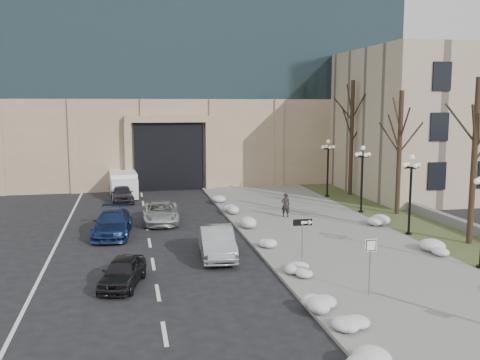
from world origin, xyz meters
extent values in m
plane|color=black|center=(0.00, 0.00, 0.00)|extent=(160.00, 160.00, 0.00)
cube|color=gray|center=(3.50, 14.00, 0.06)|extent=(9.00, 40.00, 0.12)
cube|color=gray|center=(-1.00, 14.00, 0.07)|extent=(0.30, 40.00, 0.14)
cube|color=#3D4B25|center=(10.00, 14.00, 0.05)|extent=(4.00, 40.00, 0.10)
cube|color=slate|center=(12.00, 16.00, 0.35)|extent=(0.50, 30.00, 0.70)
cube|color=tan|center=(-2.00, 42.00, 4.00)|extent=(40.00, 20.00, 8.00)
cube|color=black|center=(-4.00, 33.00, 3.00)|extent=(6.00, 2.50, 6.00)
cube|color=tan|center=(-4.00, 31.60, 6.30)|extent=(7.50, 0.60, 0.60)
cube|color=tan|center=(-7.50, 31.60, 3.00)|extent=(0.60, 0.60, 6.00)
cube|color=tan|center=(-0.50, 31.60, 3.00)|extent=(0.60, 0.60, 6.00)
cube|color=tan|center=(22.00, 28.00, 6.00)|extent=(22.00, 18.00, 12.00)
cube|color=black|center=(14.00, 19.00, 2.50)|extent=(1.40, 0.25, 2.00)
cube|color=black|center=(14.00, 19.00, 6.00)|extent=(1.40, 0.25, 2.00)
cube|color=black|center=(14.00, 19.00, 9.50)|extent=(1.40, 0.25, 2.00)
imported|color=black|center=(-7.89, 7.13, 0.61)|extent=(2.31, 3.84, 1.22)
imported|color=#A1A3A8|center=(-3.31, 10.50, 0.76)|extent=(1.93, 4.73, 1.53)
imported|color=navy|center=(-8.52, 16.11, 0.73)|extent=(2.44, 5.19, 1.46)
imported|color=silver|center=(-5.55, 18.97, 0.66)|extent=(2.45, 4.88, 1.33)
imported|color=#2D2C31|center=(-8.07, 26.96, 0.68)|extent=(1.95, 4.13, 1.36)
imported|color=black|center=(2.64, 18.45, 0.93)|extent=(0.62, 0.44, 1.62)
cube|color=white|center=(-8.02, 30.78, 0.97)|extent=(2.40, 4.96, 1.94)
cube|color=white|center=(-7.86, 27.88, 0.87)|extent=(2.12, 1.66, 1.55)
cylinder|color=black|center=(-8.84, 28.02, 0.34)|extent=(0.28, 0.69, 0.68)
cylinder|color=black|center=(-6.90, 28.13, 0.34)|extent=(0.28, 0.69, 0.68)
cylinder|color=black|center=(-9.07, 32.18, 0.34)|extent=(0.28, 0.69, 0.68)
cylinder|color=black|center=(-7.13, 32.29, 0.34)|extent=(0.28, 0.69, 0.68)
cylinder|color=slate|center=(0.09, 7.35, 1.21)|extent=(0.06, 0.06, 2.42)
cube|color=black|center=(0.09, 7.35, 2.32)|extent=(0.88, 0.07, 0.30)
cube|color=white|center=(0.23, 7.32, 2.32)|extent=(0.42, 0.03, 0.11)
cone|color=white|center=(0.46, 7.31, 2.32)|extent=(0.21, 0.25, 0.24)
cylinder|color=slate|center=(1.69, 3.76, 1.17)|extent=(0.06, 0.06, 2.33)
cube|color=white|center=(1.69, 3.76, 2.12)|extent=(0.51, 0.07, 0.51)
cube|color=black|center=(1.69, 3.73, 2.12)|extent=(0.45, 0.04, 0.45)
cube|color=white|center=(1.69, 3.73, 2.12)|extent=(0.38, 0.03, 0.38)
ellipsoid|color=silver|center=(-0.85, -1.69, 0.30)|extent=(1.10, 1.60, 0.36)
ellipsoid|color=silver|center=(-0.85, 2.71, 0.30)|extent=(1.10, 1.60, 0.36)
ellipsoid|color=silver|center=(-0.35, 6.83, 0.30)|extent=(1.10, 1.60, 0.36)
ellipsoid|color=silver|center=(-0.49, 11.03, 0.30)|extent=(1.10, 1.60, 0.36)
ellipsoid|color=silver|center=(-0.74, 16.14, 0.30)|extent=(1.10, 1.60, 0.36)
ellipsoid|color=silver|center=(-0.45, 20.60, 0.30)|extent=(1.10, 1.60, 0.36)
ellipsoid|color=silver|center=(-0.83, 25.14, 0.30)|extent=(1.10, 1.60, 0.36)
ellipsoid|color=silver|center=(7.89, 8.59, 0.30)|extent=(1.10, 1.60, 0.36)
ellipsoid|color=silver|center=(7.52, 15.25, 0.30)|extent=(1.10, 1.60, 0.36)
ellipsoid|color=silver|center=(-0.48, 0.73, 0.30)|extent=(1.10, 1.60, 0.36)
cylinder|color=black|center=(8.30, 6.00, 0.10)|extent=(0.36, 0.36, 0.20)
sphere|color=silver|center=(7.85, 6.00, 4.15)|extent=(0.28, 0.28, 0.28)
sphere|color=silver|center=(8.30, 6.45, 4.15)|extent=(0.28, 0.28, 0.28)
cylinder|color=black|center=(8.30, 12.50, 0.10)|extent=(0.36, 0.36, 0.20)
cylinder|color=black|center=(8.30, 12.50, 2.00)|extent=(0.14, 0.14, 4.00)
cylinder|color=black|center=(8.30, 12.50, 4.00)|extent=(0.10, 0.90, 0.10)
cylinder|color=black|center=(8.30, 12.50, 4.00)|extent=(0.90, 0.10, 0.10)
sphere|color=silver|center=(8.30, 12.50, 4.60)|extent=(0.32, 0.32, 0.32)
sphere|color=silver|center=(8.75, 12.50, 4.15)|extent=(0.28, 0.28, 0.28)
sphere|color=silver|center=(7.85, 12.50, 4.15)|extent=(0.28, 0.28, 0.28)
sphere|color=silver|center=(8.30, 12.95, 4.15)|extent=(0.28, 0.28, 0.28)
sphere|color=silver|center=(8.30, 12.05, 4.15)|extent=(0.28, 0.28, 0.28)
cylinder|color=black|center=(8.30, 19.00, 0.10)|extent=(0.36, 0.36, 0.20)
cylinder|color=black|center=(8.30, 19.00, 2.00)|extent=(0.14, 0.14, 4.00)
cylinder|color=black|center=(8.30, 19.00, 4.00)|extent=(0.10, 0.90, 0.10)
cylinder|color=black|center=(8.30, 19.00, 4.00)|extent=(0.90, 0.10, 0.10)
sphere|color=silver|center=(8.30, 19.00, 4.60)|extent=(0.32, 0.32, 0.32)
sphere|color=silver|center=(8.75, 19.00, 4.15)|extent=(0.28, 0.28, 0.28)
sphere|color=silver|center=(7.85, 19.00, 4.15)|extent=(0.28, 0.28, 0.28)
sphere|color=silver|center=(8.30, 19.45, 4.15)|extent=(0.28, 0.28, 0.28)
sphere|color=silver|center=(8.30, 18.55, 4.15)|extent=(0.28, 0.28, 0.28)
cylinder|color=black|center=(8.30, 25.50, 0.10)|extent=(0.36, 0.36, 0.20)
cylinder|color=black|center=(8.30, 25.50, 2.00)|extent=(0.14, 0.14, 4.00)
cylinder|color=black|center=(8.30, 25.50, 4.00)|extent=(0.10, 0.90, 0.10)
cylinder|color=black|center=(8.30, 25.50, 4.00)|extent=(0.90, 0.10, 0.10)
sphere|color=silver|center=(8.30, 25.50, 4.60)|extent=(0.32, 0.32, 0.32)
sphere|color=silver|center=(8.75, 25.50, 4.15)|extent=(0.28, 0.28, 0.28)
sphere|color=silver|center=(7.85, 25.50, 4.15)|extent=(0.28, 0.28, 0.28)
sphere|color=silver|center=(8.30, 25.95, 4.15)|extent=(0.28, 0.28, 0.28)
sphere|color=silver|center=(8.30, 25.05, 4.15)|extent=(0.28, 0.28, 0.28)
cylinder|color=black|center=(10.50, 10.00, 4.50)|extent=(0.32, 0.32, 9.00)
cylinder|color=black|center=(10.50, 18.00, 4.25)|extent=(0.32, 0.32, 8.50)
cylinder|color=black|center=(10.50, 26.00, 4.75)|extent=(0.32, 0.32, 9.50)
camera|label=1|loc=(-7.52, -15.09, 7.64)|focal=40.00mm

